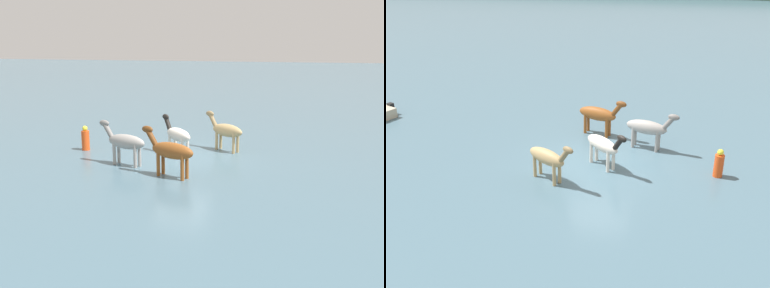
{
  "view_description": "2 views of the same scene",
  "coord_description": "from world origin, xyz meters",
  "views": [
    {
      "loc": [
        -5.28,
        18.28,
        4.96
      ],
      "look_at": [
        -0.59,
        0.33,
        0.69
      ],
      "focal_mm": 42.28,
      "sensor_mm": 36.0,
      "label": 1
    },
    {
      "loc": [
        2.26,
        -16.57,
        8.78
      ],
      "look_at": [
        -0.94,
        0.4,
        0.63
      ],
      "focal_mm": 43.77,
      "sensor_mm": 36.0,
      "label": 2
    }
  ],
  "objects": [
    {
      "name": "ground_plane",
      "position": [
        0.0,
        0.0,
        0.0
      ],
      "size": [
        179.81,
        179.81,
        0.0
      ],
      "primitive_type": "plane",
      "color": "#476675"
    },
    {
      "name": "horse_gray_outer",
      "position": [
        1.82,
        1.81,
        0.97
      ],
      "size": [
        2.27,
        1.0,
        1.77
      ],
      "rotation": [
        0.0,
        0.0,
        6.0
      ],
      "color": "#9E9993",
      "rests_on": "ground_plane"
    },
    {
      "name": "horse_rear_stallion",
      "position": [
        0.19,
        -0.18,
        0.95
      ],
      "size": [
        1.87,
        1.74,
        1.72
      ],
      "rotation": [
        0.0,
        0.0,
        5.54
      ],
      "color": "silver",
      "rests_on": "ground_plane"
    },
    {
      "name": "horse_dun_straggler",
      "position": [
        -0.44,
        2.88,
        1.0
      ],
      "size": [
        2.32,
        1.12,
        1.82
      ],
      "rotation": [
        0.0,
        0.0,
        5.95
      ],
      "color": "brown",
      "rests_on": "ground_plane"
    },
    {
      "name": "horse_dark_mare",
      "position": [
        -1.67,
        -1.65,
        0.95
      ],
      "size": [
        2.07,
        1.48,
        1.73
      ],
      "rotation": [
        0.0,
        0.0,
        5.72
      ],
      "color": "tan",
      "rests_on": "ground_plane"
    },
    {
      "name": "buoy_channel_marker",
      "position": [
        4.61,
        -0.14,
        0.51
      ],
      "size": [
        0.36,
        0.36,
        1.14
      ],
      "color": "#E54C19",
      "rests_on": "ground_plane"
    }
  ]
}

